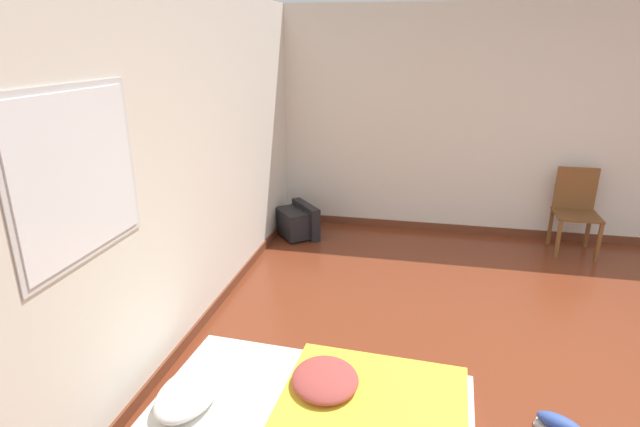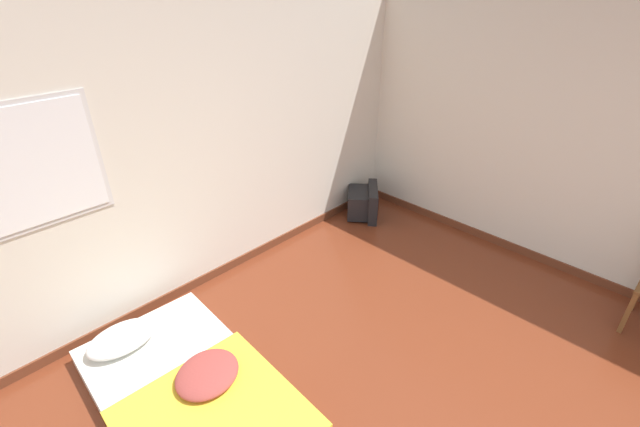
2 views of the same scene
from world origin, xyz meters
name	(u,v)px [view 1 (image 1 of 2)]	position (x,y,z in m)	size (l,w,h in m)	color
ground_plane	(602,401)	(0.00, 0.00, 0.00)	(20.00, 20.00, 0.00)	maroon
wall_back	(163,183)	(-0.01, 2.93, 1.29)	(8.25, 0.08, 2.60)	silver
wall_right	(539,128)	(2.96, 0.00, 1.29)	(0.08, 8.21, 2.60)	silver
mattress_bed	(313,410)	(-0.58, 1.77, 0.10)	(1.13, 1.92, 0.29)	silver
crt_tv	(298,222)	(2.38, 2.63, 0.18)	(0.61, 0.59, 0.38)	black
wooden_chair	(576,204)	(2.64, -0.42, 0.52)	(0.44, 0.44, 0.91)	brown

